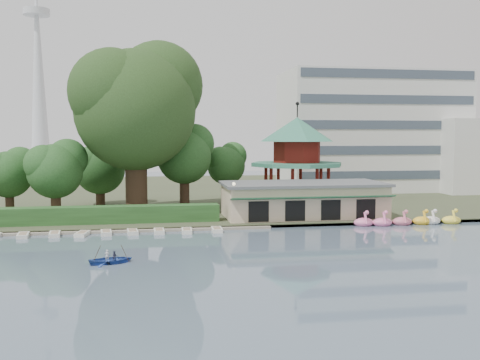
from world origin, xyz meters
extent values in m
plane|color=slate|center=(0.00, 0.00, 0.00)|extent=(220.00, 220.00, 0.00)
cube|color=#424930|center=(0.00, 52.00, 0.20)|extent=(220.00, 70.00, 0.40)
cube|color=gray|center=(0.00, 17.30, 0.15)|extent=(220.00, 0.60, 0.30)
cube|color=gray|center=(-12.00, 17.20, 0.12)|extent=(34.00, 1.60, 0.24)
cube|color=beige|center=(10.00, 22.00, 2.20)|extent=(18.00, 8.00, 3.60)
cube|color=#595B5E|center=(10.00, 22.00, 4.15)|extent=(18.60, 8.60, 0.30)
cube|color=#194C2D|center=(10.00, 17.70, 3.00)|extent=(18.00, 1.59, 0.45)
cylinder|color=beige|center=(12.00, 32.00, 1.00)|extent=(10.40, 10.40, 1.20)
cylinder|color=#367D61|center=(12.00, 32.00, 5.85)|extent=(12.40, 12.40, 0.50)
cylinder|color=maroon|center=(12.00, 32.00, 7.50)|extent=(6.40, 6.40, 2.80)
cone|color=#367D61|center=(12.00, 32.00, 10.50)|extent=(10.00, 10.00, 3.20)
cylinder|color=black|center=(12.00, 32.00, 13.00)|extent=(0.16, 0.16, 1.80)
cube|color=silver|center=(30.00, 50.00, 10.40)|extent=(30.00, 14.00, 20.00)
cube|color=silver|center=(46.00, 44.00, 6.40)|extent=(14.00, 10.00, 12.00)
cone|color=silver|center=(-42.00, 140.00, 30.00)|extent=(6.00, 6.00, 60.00)
cylinder|color=silver|center=(-42.00, 140.00, 48.00)|extent=(8.00, 8.00, 2.00)
cube|color=#2A5725|center=(-15.00, 20.50, 1.30)|extent=(30.00, 2.00, 1.80)
cylinder|color=black|center=(1.50, 19.00, 2.40)|extent=(0.12, 0.12, 4.00)
sphere|color=beige|center=(1.50, 19.00, 4.50)|extent=(0.36, 0.36, 0.36)
cylinder|color=#3A281C|center=(-9.00, 28.00, 5.36)|extent=(2.59, 2.59, 9.91)
sphere|color=#2A461D|center=(-9.00, 28.00, 12.69)|extent=(14.40, 14.40, 14.40)
sphere|color=#2A461D|center=(-6.12, 30.16, 15.86)|extent=(10.80, 10.80, 10.80)
sphere|color=#2A461D|center=(-11.52, 26.56, 14.67)|extent=(10.08, 10.08, 10.08)
cylinder|color=#3A281C|center=(-18.00, 26.00, 2.51)|extent=(1.12, 1.12, 4.22)
sphere|color=#2A5725|center=(-18.00, 26.00, 5.63)|extent=(6.23, 6.23, 6.23)
sphere|color=#2A5725|center=(-16.75, 26.93, 6.98)|extent=(4.67, 4.67, 4.67)
sphere|color=#2A5725|center=(-19.09, 25.38, 6.47)|extent=(4.36, 4.36, 4.36)
cylinder|color=#3A281C|center=(-24.00, 30.00, 2.28)|extent=(1.00, 1.00, 3.75)
sphere|color=#2A5725|center=(-24.00, 30.00, 5.05)|extent=(5.57, 5.57, 5.57)
sphere|color=#2A5725|center=(-22.89, 30.84, 6.25)|extent=(4.18, 4.18, 4.18)
cylinder|color=#3A281C|center=(-3.00, 32.00, 3.03)|extent=(1.26, 1.26, 5.27)
sphere|color=#2A5725|center=(-3.00, 32.00, 6.93)|extent=(6.99, 6.99, 6.99)
sphere|color=#2A5725|center=(-1.60, 33.05, 8.62)|extent=(5.24, 5.24, 5.24)
sphere|color=#2A5725|center=(-4.22, 31.30, 7.99)|extent=(4.89, 4.89, 4.89)
cylinder|color=#3A281C|center=(3.00, 36.00, 2.47)|extent=(0.95, 0.95, 4.14)
sphere|color=#2A5725|center=(3.00, 36.00, 5.53)|extent=(5.26, 5.26, 5.26)
sphere|color=#2A5725|center=(4.05, 36.79, 6.86)|extent=(3.94, 3.94, 3.94)
sphere|color=#2A5725|center=(2.08, 35.47, 6.36)|extent=(3.68, 3.68, 3.68)
cylinder|color=#3A281C|center=(-14.00, 36.00, 2.33)|extent=(1.19, 1.19, 3.87)
sphere|color=#2A5725|center=(-14.00, 36.00, 5.19)|extent=(6.62, 6.62, 6.62)
sphere|color=#2A5725|center=(-12.68, 36.99, 6.43)|extent=(4.97, 4.97, 4.97)
sphere|color=#2A5725|center=(-15.16, 35.34, 5.97)|extent=(4.64, 4.64, 4.64)
ellipsoid|color=pink|center=(15.25, 16.75, 0.35)|extent=(2.16, 1.44, 0.99)
cylinder|color=pink|center=(15.25, 16.20, 0.90)|extent=(0.26, 0.79, 1.29)
sphere|color=pink|center=(15.25, 15.90, 1.55)|extent=(0.44, 0.44, 0.44)
ellipsoid|color=pink|center=(17.25, 16.45, 0.35)|extent=(2.16, 1.44, 0.99)
cylinder|color=pink|center=(17.25, 15.90, 0.90)|extent=(0.26, 0.79, 1.29)
sphere|color=pink|center=(17.25, 15.60, 1.55)|extent=(0.44, 0.44, 0.44)
ellipsoid|color=pink|center=(19.62, 16.63, 0.35)|extent=(2.16, 1.44, 0.99)
cylinder|color=pink|center=(19.62, 16.08, 0.90)|extent=(0.26, 0.79, 1.29)
sphere|color=pink|center=(19.62, 15.78, 1.55)|extent=(0.44, 0.44, 0.44)
ellipsoid|color=yellow|center=(21.97, 16.66, 0.35)|extent=(2.16, 1.44, 0.99)
cylinder|color=yellow|center=(21.97, 16.11, 0.90)|extent=(0.26, 0.79, 1.29)
sphere|color=yellow|center=(21.97, 15.81, 1.55)|extent=(0.44, 0.44, 0.44)
ellipsoid|color=white|center=(22.99, 16.67, 0.35)|extent=(2.16, 1.44, 0.99)
cylinder|color=white|center=(22.99, 16.12, 0.90)|extent=(0.26, 0.79, 1.29)
sphere|color=white|center=(22.99, 15.82, 1.55)|extent=(0.44, 0.44, 0.44)
ellipsoid|color=#FFE945|center=(25.35, 16.57, 0.35)|extent=(2.16, 1.44, 0.99)
cylinder|color=#FFE945|center=(25.35, 16.02, 0.90)|extent=(0.26, 0.79, 1.29)
sphere|color=#FFE945|center=(25.35, 15.72, 1.55)|extent=(0.44, 0.44, 0.44)
cube|color=silver|center=(-19.30, 15.76, 0.18)|extent=(1.27, 2.40, 0.36)
cube|color=silver|center=(-16.44, 15.92, 0.18)|extent=(1.26, 2.40, 0.36)
cube|color=silver|center=(-13.83, 15.63, 0.18)|extent=(1.35, 2.43, 0.36)
cube|color=silver|center=(-11.61, 15.97, 0.18)|extent=(1.25, 2.40, 0.36)
cube|color=silver|center=(-9.08, 15.98, 0.18)|extent=(1.24, 2.39, 0.36)
cube|color=silver|center=(-6.49, 15.94, 0.18)|extent=(1.07, 2.33, 0.36)
cube|color=silver|center=(-3.75, 15.72, 0.18)|extent=(1.09, 2.34, 0.36)
cube|color=silver|center=(-0.72, 15.83, 0.18)|extent=(1.06, 2.32, 0.36)
imported|color=#2C4CA2|center=(-10.25, 3.71, 0.47)|extent=(5.18, 4.22, 0.94)
imported|color=silver|center=(-10.55, 3.91, 0.55)|extent=(0.37, 0.29, 0.89)
imported|color=#2F324A|center=(-9.95, 3.51, 0.53)|extent=(0.49, 0.42, 0.86)
cylinder|color=#3A281C|center=(-11.45, 3.71, 0.35)|extent=(0.94, 0.29, 2.01)
cylinder|color=#3A281C|center=(-9.05, 3.71, 0.35)|extent=(0.94, 0.29, 2.01)
camera|label=1|loc=(-7.03, -37.13, 9.55)|focal=40.00mm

